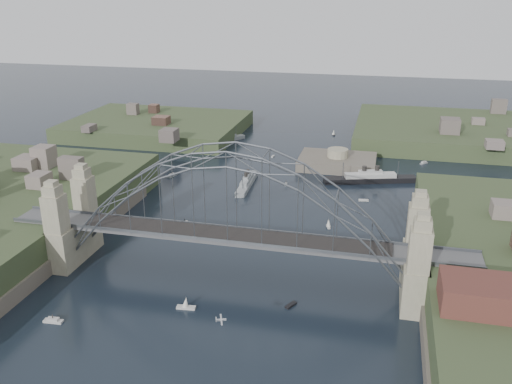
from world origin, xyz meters
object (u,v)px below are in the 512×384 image
object	(u,v)px
naval_cruiser_far	(225,139)
ocean_liner	(370,179)
naval_cruiser_near	(247,183)
fort_island	(337,168)
bridge	(232,215)

from	to	relation	value
naval_cruiser_far	ocean_liner	size ratio (longest dim) A/B	0.57
naval_cruiser_near	naval_cruiser_far	distance (m)	44.59
fort_island	naval_cruiser_near	distance (m)	30.84
naval_cruiser_far	ocean_liner	distance (m)	58.13
fort_island	naval_cruiser_near	world-z (taller)	fort_island
naval_cruiser_far	ocean_liner	world-z (taller)	ocean_liner
bridge	ocean_liner	xyz separation A→B (m)	(21.94, 58.60, -11.37)
fort_island	naval_cruiser_near	bearing A→B (deg)	-134.69
naval_cruiser_near	naval_cruiser_far	xyz separation A→B (m)	(-18.00, 40.79, -0.03)
naval_cruiser_near	naval_cruiser_far	size ratio (longest dim) A/B	1.31
bridge	naval_cruiser_near	bearing A→B (deg)	101.37
bridge	naval_cruiser_far	size ratio (longest dim) A/B	5.92
bridge	fort_island	size ratio (longest dim) A/B	3.82
fort_island	naval_cruiser_far	xyz separation A→B (m)	(-39.67, 18.88, 1.17)
fort_island	ocean_liner	world-z (taller)	ocean_liner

